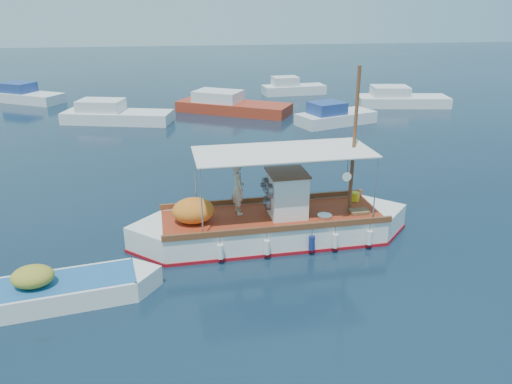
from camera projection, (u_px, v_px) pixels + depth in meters
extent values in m
plane|color=black|center=(285.00, 238.00, 18.38)|extent=(160.00, 160.00, 0.00)
cube|color=white|center=(272.00, 230.00, 18.15)|extent=(7.97, 3.06, 1.15)
cube|color=white|center=(163.00, 240.00, 17.44)|extent=(2.61, 2.61, 1.15)
cube|color=white|center=(373.00, 221.00, 18.87)|extent=(2.61, 2.61, 1.15)
cube|color=maroon|center=(272.00, 238.00, 18.28)|extent=(8.08, 3.15, 0.19)
cube|color=maroon|center=(272.00, 216.00, 17.95)|extent=(7.96, 2.85, 0.06)
cube|color=brown|center=(265.00, 199.00, 19.11)|extent=(7.93, 0.57, 0.21)
cube|color=brown|center=(281.00, 228.00, 16.70)|extent=(7.93, 0.57, 0.21)
cube|color=white|center=(287.00, 194.00, 17.75)|extent=(1.33, 1.43, 1.57)
cube|color=brown|center=(287.00, 173.00, 17.46)|extent=(1.44, 1.54, 0.06)
cylinder|color=slate|center=(271.00, 191.00, 17.21)|extent=(0.26, 0.53, 0.52)
cylinder|color=slate|center=(266.00, 184.00, 17.82)|extent=(0.26, 0.53, 0.52)
cylinder|color=slate|center=(268.00, 203.00, 17.72)|extent=(0.26, 0.53, 0.52)
cylinder|color=brown|center=(354.00, 141.00, 17.53)|extent=(0.13, 0.13, 5.22)
cylinder|color=brown|center=(331.00, 154.00, 17.53)|extent=(1.88, 0.19, 0.08)
cylinder|color=silver|center=(196.00, 179.00, 18.09)|extent=(0.05, 0.05, 2.35)
cylinder|color=silver|center=(202.00, 203.00, 15.99)|extent=(0.05, 0.05, 2.35)
cylinder|color=silver|center=(351.00, 169.00, 19.18)|extent=(0.05, 0.05, 2.35)
cylinder|color=silver|center=(375.00, 190.00, 17.08)|extent=(0.05, 0.05, 2.35)
cube|color=silver|center=(284.00, 152.00, 17.15)|extent=(6.30, 2.86, 0.04)
ellipsoid|color=orange|center=(193.00, 211.00, 17.27)|extent=(1.53, 1.33, 0.88)
cube|color=yellow|center=(304.00, 201.00, 18.64)|extent=(0.27, 0.20, 0.42)
cylinder|color=yellow|center=(355.00, 197.00, 19.18)|extent=(0.33, 0.33, 0.36)
cube|color=brown|center=(359.00, 212.00, 18.11)|extent=(0.70, 0.51, 0.13)
cylinder|color=#B2B2B2|center=(325.00, 216.00, 17.72)|extent=(0.55, 0.55, 0.13)
cylinder|color=white|center=(347.00, 177.00, 16.74)|extent=(0.31, 0.05, 0.31)
cylinder|color=white|center=(220.00, 251.00, 16.40)|extent=(0.22, 0.22, 0.50)
cylinder|color=navy|center=(312.00, 243.00, 16.97)|extent=(0.22, 0.22, 0.50)
cylinder|color=white|center=(369.00, 238.00, 17.35)|extent=(0.22, 0.22, 0.50)
imported|color=#BEB69D|center=(238.00, 188.00, 17.80)|extent=(0.58, 0.78, 1.93)
cube|color=white|center=(63.00, 293.00, 14.51)|extent=(4.37, 2.32, 0.81)
cube|color=white|center=(136.00, 282.00, 15.11)|extent=(1.59, 1.59, 0.81)
cube|color=#205996|center=(61.00, 282.00, 14.37)|extent=(4.33, 2.15, 0.05)
ellipsoid|color=#A59A2E|center=(33.00, 276.00, 14.05)|extent=(1.34, 1.17, 0.59)
cube|color=silver|center=(118.00, 118.00, 35.22)|extent=(7.90, 4.10, 1.00)
cube|color=silver|center=(101.00, 105.00, 34.99)|extent=(3.41, 2.69, 0.80)
cube|color=#A4301B|center=(234.00, 109.00, 38.25)|extent=(8.94, 6.66, 1.00)
cube|color=silver|center=(218.00, 96.00, 38.36)|extent=(4.19, 3.77, 0.80)
cube|color=silver|center=(336.00, 120.00, 34.86)|extent=(5.96, 3.99, 1.00)
cube|color=navy|center=(327.00, 108.00, 34.17)|extent=(2.73, 2.52, 0.80)
cube|color=silver|center=(402.00, 102.00, 40.65)|extent=(7.53, 3.63, 1.00)
cube|color=silver|center=(390.00, 91.00, 40.33)|extent=(3.18, 2.61, 0.80)
cube|color=silver|center=(28.00, 99.00, 42.12)|extent=(6.45, 5.06, 1.00)
cube|color=navy|center=(18.00, 87.00, 42.11)|extent=(3.10, 2.92, 0.80)
cube|color=silver|center=(294.00, 91.00, 45.66)|extent=(5.82, 2.56, 1.00)
cube|color=silver|center=(285.00, 81.00, 45.14)|extent=(2.42, 1.92, 0.80)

